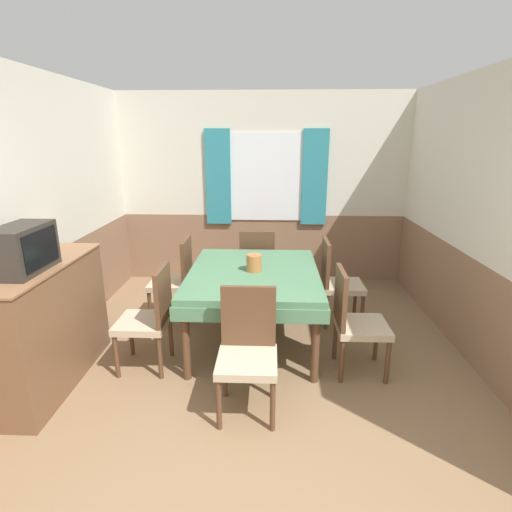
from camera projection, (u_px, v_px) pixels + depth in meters
name	position (u px, v px, depth m)	size (l,w,h in m)	color
wall_back	(263.00, 189.00, 5.55)	(4.33, 0.09, 2.60)	silver
wall_left	(48.00, 216.00, 3.77)	(0.05, 4.24, 2.60)	silver
wall_right	(477.00, 219.00, 3.62)	(0.05, 4.24, 2.60)	silver
dining_table	(254.00, 281.00, 3.91)	(1.28, 1.55, 0.76)	#4C7A56
chair_left_far	(176.00, 277.00, 4.46)	(0.44, 0.44, 0.95)	brown
chair_left_near	(150.00, 315.00, 3.52)	(0.44, 0.44, 0.95)	brown
chair_right_near	(354.00, 319.00, 3.45)	(0.44, 0.44, 0.95)	brown
chair_head_window	(257.00, 264.00, 4.94)	(0.44, 0.44, 0.95)	brown
chair_right_far	(336.00, 280.00, 4.40)	(0.44, 0.44, 0.95)	brown
chair_head_near	(248.00, 348.00, 2.97)	(0.44, 0.44, 0.95)	brown
sideboard	(46.00, 324.00, 3.29)	(0.46, 1.35, 1.05)	brown
tv	(23.00, 249.00, 2.94)	(0.29, 0.52, 0.35)	#2D2823
vase	(254.00, 263.00, 3.85)	(0.15, 0.15, 0.16)	#B26B38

